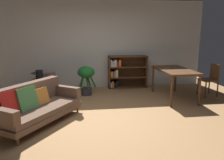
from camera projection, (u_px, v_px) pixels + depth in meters
The scene contains 10 objects.
ground_plane at pixel (106, 117), 4.61m from camera, with size 8.16×8.16×0.00m, color #A87A4C.
back_wall_panel at pixel (97, 45), 6.94m from camera, with size 6.80×0.10×2.70m, color silver.
fabric_couch at pixel (34, 105), 4.27m from camera, with size 1.62×1.90×0.76m.
media_console at pixel (44, 87), 6.01m from camera, with size 0.48×1.38×0.55m.
open_laptop at pixel (41, 74), 6.22m from camera, with size 0.48×0.36×0.08m.
desk_speaker at pixel (39, 75), 5.67m from camera, with size 0.18×0.18×0.24m.
potted_floor_plant at pixel (86, 76), 6.17m from camera, with size 0.53×0.51×0.82m.
dining_table at pixel (174, 72), 5.82m from camera, with size 0.79×1.48×0.79m.
dining_chair_near at pixel (210, 78), 6.11m from camera, with size 0.44×0.43×0.88m.
bookshelf at pixel (124, 72), 7.05m from camera, with size 1.21×0.34×1.01m.
Camera 1 is at (-0.46, -4.32, 1.73)m, focal length 35.69 mm.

